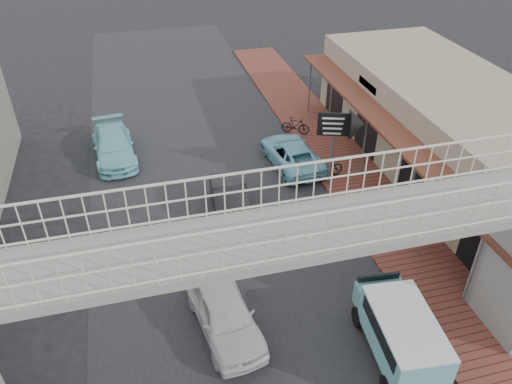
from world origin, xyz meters
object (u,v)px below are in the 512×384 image
motorcycle_far (295,126)px  arrow_sign (355,126)px  street_clock (432,194)px  dark_sedan (231,203)px  angkot_van (401,330)px  motorcycle_near (326,169)px  white_hatchback (224,312)px  angkot_curb (292,154)px  angkot_far (114,146)px

motorcycle_far → arrow_sign: arrow_sign is taller
motorcycle_far → street_clock: size_ratio=0.50×
dark_sedan → angkot_van: (3.21, -7.86, 0.47)m
arrow_sign → motorcycle_near: bearing=156.2°
arrow_sign → dark_sedan: bearing=-151.9°
arrow_sign → motorcycle_far: bearing=117.4°
angkot_van → arrow_sign: 9.26m
dark_sedan → motorcycle_near: (4.72, 1.65, -0.11)m
white_hatchback → arrow_sign: 9.74m
motorcycle_far → dark_sedan: bearing=171.3°
white_hatchback → dark_sedan: 5.71m
white_hatchback → motorcycle_near: (6.15, 7.18, -0.15)m
angkot_van → street_clock: 5.21m
angkot_curb → arrow_sign: 3.77m
angkot_van → dark_sedan: bearing=117.9°
dark_sedan → motorcycle_far: size_ratio=2.64×
angkot_curb → motorcycle_near: size_ratio=2.55×
dark_sedan → motorcycle_near: size_ratio=2.35×
angkot_curb → angkot_van: angkot_van is taller
angkot_van → arrow_sign: size_ratio=1.07×
angkot_curb → angkot_far: angkot_far is taller
angkot_curb → motorcycle_far: (1.10, 2.76, -0.05)m
white_hatchback → dark_sedan: (1.43, 5.53, -0.04)m
angkot_van → white_hatchback: bearing=159.1°
white_hatchback → angkot_curb: size_ratio=0.94×
white_hatchback → street_clock: bearing=4.2°
white_hatchback → motorcycle_near: white_hatchback is taller
dark_sedan → motorcycle_far: bearing=56.1°
angkot_van → motorcycle_near: (1.51, 9.50, -0.58)m
motorcycle_near → street_clock: bearing=-173.3°
angkot_far → arrow_sign: bearing=-31.5°
angkot_curb → arrow_sign: arrow_sign is taller
motorcycle_near → motorcycle_far: motorcycle_far is taller
angkot_van → angkot_curb: bearing=93.6°
motorcycle_far → motorcycle_near: bearing=-150.4°
street_clock → motorcycle_far: bearing=88.1°
angkot_curb → angkot_van: (-0.41, -11.07, 0.52)m
angkot_far → motorcycle_far: angkot_far is taller
angkot_curb → white_hatchback: bearing=54.9°
angkot_far → motorcycle_near: angkot_far is taller
angkot_far → street_clock: bearing=-47.3°
motorcycle_near → arrow_sign: bearing=-141.1°
white_hatchback → street_clock: (7.68, 1.64, 1.91)m
street_clock → arrow_sign: bearing=88.0°
dark_sedan → street_clock: street_clock is taller
angkot_far → arrow_sign: 11.38m
angkot_far → arrow_sign: (9.92, -5.08, 2.27)m
dark_sedan → angkot_far: (-4.42, 6.01, 0.00)m
angkot_curb → motorcycle_far: bearing=-116.8°
white_hatchback → motorcycle_far: bearing=54.0°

